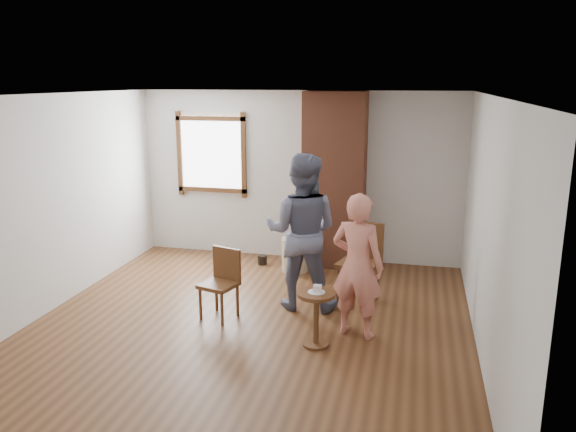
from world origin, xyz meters
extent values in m
plane|color=brown|center=(0.00, 0.00, 0.00)|extent=(5.50, 5.50, 0.00)
cube|color=silver|center=(0.00, 2.75, 1.30)|extent=(5.00, 0.04, 2.60)
cube|color=silver|center=(-2.50, 0.00, 1.30)|extent=(0.04, 5.50, 2.60)
cube|color=silver|center=(2.50, 0.00, 1.30)|extent=(0.04, 5.50, 2.60)
cube|color=white|center=(0.00, 0.00, 2.60)|extent=(5.00, 5.50, 0.04)
cube|color=brown|center=(-1.40, 2.71, 1.60)|extent=(1.14, 0.06, 1.34)
cube|color=white|center=(-1.40, 2.73, 1.60)|extent=(1.00, 0.02, 1.20)
cube|color=brown|center=(0.60, 2.50, 1.30)|extent=(0.90, 0.50, 2.60)
cylinder|color=#C2AF8C|center=(0.10, 2.08, 0.25)|extent=(0.45, 0.45, 0.50)
cylinder|color=black|center=(-0.45, 2.25, 0.07)|extent=(0.18, 0.18, 0.14)
cube|color=brown|center=(-0.41, 0.23, 0.41)|extent=(0.48, 0.48, 0.05)
cylinder|color=brown|center=(-0.61, 0.13, 0.21)|extent=(0.04, 0.04, 0.41)
cylinder|color=brown|center=(-0.31, 0.04, 0.21)|extent=(0.04, 0.04, 0.41)
cylinder|color=brown|center=(-0.52, 0.43, 0.21)|extent=(0.04, 0.04, 0.41)
cylinder|color=brown|center=(-0.22, 0.34, 0.21)|extent=(0.04, 0.04, 0.41)
cube|color=brown|center=(-0.36, 0.40, 0.62)|extent=(0.38, 0.14, 0.41)
cube|color=brown|center=(1.13, 1.09, 0.50)|extent=(0.59, 0.59, 0.06)
cylinder|color=brown|center=(0.90, 0.96, 0.25)|extent=(0.04, 0.04, 0.50)
cylinder|color=brown|center=(1.26, 0.85, 0.25)|extent=(0.04, 0.04, 0.50)
cylinder|color=brown|center=(1.00, 1.33, 0.25)|extent=(0.04, 0.04, 0.50)
cylinder|color=brown|center=(1.37, 1.22, 0.25)|extent=(0.04, 0.04, 0.50)
cube|color=brown|center=(1.19, 1.29, 0.76)|extent=(0.46, 0.18, 0.50)
cylinder|color=brown|center=(0.83, -0.21, 0.58)|extent=(0.40, 0.40, 0.04)
cylinder|color=brown|center=(0.83, -0.21, 0.29)|extent=(0.06, 0.06, 0.54)
cylinder|color=brown|center=(0.83, -0.21, 0.01)|extent=(0.28, 0.28, 0.03)
cylinder|color=white|center=(0.83, -0.21, 0.60)|extent=(0.18, 0.18, 0.01)
cube|color=white|center=(0.84, -0.21, 0.64)|extent=(0.08, 0.07, 0.06)
imported|color=#141637|center=(0.46, 0.81, 0.96)|extent=(0.94, 0.74, 1.92)
imported|color=#E78673|center=(1.21, 0.15, 0.80)|extent=(0.67, 0.53, 1.61)
camera|label=1|loc=(1.78, -5.62, 2.77)|focal=35.00mm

